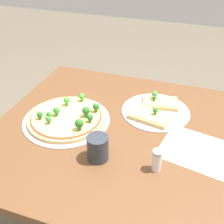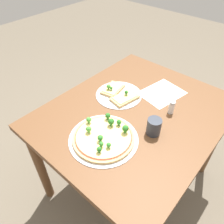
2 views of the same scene
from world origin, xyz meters
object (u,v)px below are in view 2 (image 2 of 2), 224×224
(pizza_tray_whole, at_px, (104,137))
(condiment_shaker, at_px, (172,107))
(pizza_tray_slice, at_px, (119,94))
(dining_table, at_px, (134,124))
(drinking_cup, at_px, (154,127))

(pizza_tray_whole, bearing_deg, condiment_shaker, 159.12)
(pizza_tray_slice, bearing_deg, dining_table, 72.84)
(pizza_tray_whole, bearing_deg, pizza_tray_slice, -151.56)
(pizza_tray_slice, xyz_separation_m, condiment_shaker, (-0.07, 0.33, 0.03))
(condiment_shaker, bearing_deg, pizza_tray_whole, -20.88)
(dining_table, bearing_deg, drinking_cup, 65.96)
(dining_table, distance_m, drinking_cup, 0.24)
(dining_table, height_order, condiment_shaker, condiment_shaker)
(dining_table, distance_m, pizza_tray_slice, 0.21)
(pizza_tray_slice, bearing_deg, drinking_cup, 69.36)
(dining_table, relative_size, drinking_cup, 11.88)
(condiment_shaker, bearing_deg, drinking_cup, 3.41)
(dining_table, height_order, pizza_tray_slice, pizza_tray_slice)
(pizza_tray_slice, height_order, condiment_shaker, condiment_shaker)
(dining_table, relative_size, pizza_tray_whole, 3.08)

